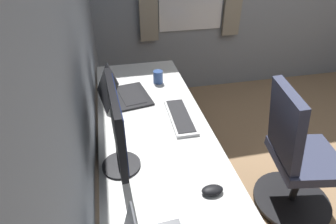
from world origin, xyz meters
TOP-DOWN VIEW (x-y plane):
  - wall_back at (0.00, 2.09)m, footprint 4.46×0.10m
  - desk at (0.03, 1.68)m, footprint 2.33×0.68m
  - drawer_pedestal at (0.17, 1.71)m, footprint 0.40×0.51m
  - monitor_primary at (-0.09, 1.90)m, footprint 0.46×0.20m
  - laptop_leftmost at (0.59, 1.85)m, footprint 0.40×0.39m
  - keyboard_main at (0.27, 1.50)m, footprint 0.42×0.15m
  - mouse_main at (-0.36, 1.50)m, footprint 0.06×0.10m
  - coffee_mug at (0.79, 1.55)m, footprint 0.12×0.08m
  - office_chair at (0.00, 0.75)m, footprint 0.56×0.58m

SIDE VIEW (x-z plane):
  - drawer_pedestal at x=0.17m, z-range 0.00..0.69m
  - office_chair at x=0.00m, z-range -0.03..0.94m
  - desk at x=0.03m, z-range 0.30..1.03m
  - keyboard_main at x=0.27m, z-range 0.73..0.75m
  - mouse_main at x=-0.36m, z-range 0.73..0.76m
  - coffee_mug at x=0.79m, z-range 0.73..0.83m
  - laptop_leftmost at x=0.59m, z-range 0.67..0.89m
  - monitor_primary at x=-0.09m, z-range 0.76..1.21m
  - wall_back at x=0.00m, z-range 0.00..2.60m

